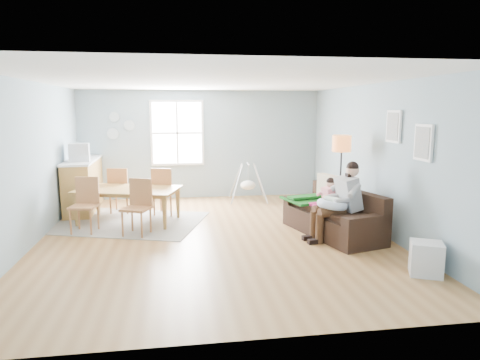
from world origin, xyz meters
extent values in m
cube|color=#976535|center=(0.00, 0.00, -0.04)|extent=(8.40, 9.40, 0.08)
cube|color=white|center=(0.00, 0.00, 3.00)|extent=(8.40, 9.40, 0.60)
cube|color=#83A1AC|center=(0.00, 4.66, 1.35)|extent=(8.40, 0.08, 3.90)
cube|color=#83A1AC|center=(0.00, -4.66, 1.35)|extent=(8.40, 0.08, 3.90)
cube|color=#83A1AC|center=(4.16, 0.00, 1.35)|extent=(0.08, 9.40, 3.90)
cube|color=white|center=(-0.60, 3.47, 1.65)|extent=(1.32, 0.06, 1.62)
cube|color=white|center=(-0.60, 3.44, 1.65)|extent=(1.20, 0.02, 1.50)
cube|color=white|center=(-0.60, 3.43, 1.65)|extent=(1.20, 0.03, 0.04)
cube|color=white|center=(-0.60, 3.43, 1.65)|extent=(0.04, 0.03, 1.50)
cube|color=white|center=(2.97, -1.50, 1.75)|extent=(0.04, 0.44, 0.54)
cube|color=slate|center=(2.94, -1.50, 1.75)|extent=(0.01, 0.36, 0.46)
cube|color=white|center=(2.97, -0.60, 1.95)|extent=(0.04, 0.44, 0.54)
cube|color=slate|center=(2.94, -0.60, 1.95)|extent=(0.01, 0.36, 0.46)
cylinder|color=#9FB7BF|center=(-2.10, 3.47, 2.05)|extent=(0.24, 0.02, 0.24)
cylinder|color=#9FB7BF|center=(-1.75, 3.47, 1.85)|extent=(0.26, 0.02, 0.26)
cylinder|color=#9FB7BF|center=(-2.15, 3.47, 1.65)|extent=(0.28, 0.02, 0.28)
cube|color=black|center=(2.11, -0.19, 0.20)|extent=(1.38, 2.19, 0.41)
cube|color=black|center=(2.44, -0.10, 0.61)|extent=(0.72, 2.01, 0.42)
cube|color=black|center=(2.35, -1.07, 0.48)|extent=(0.89, 0.42, 0.15)
cube|color=black|center=(1.87, 0.70, 0.48)|extent=(0.89, 0.42, 0.15)
cube|color=#155E1A|center=(1.91, 0.46, 0.52)|extent=(1.11, 1.02, 0.04)
cube|color=#C7B198|center=(2.23, 0.39, 0.75)|extent=(0.31, 0.52, 0.50)
cube|color=gray|center=(2.28, -0.46, 0.80)|extent=(0.41, 0.49, 0.60)
sphere|color=#DBA386|center=(2.34, -0.45, 1.21)|extent=(0.22, 0.22, 0.22)
sphere|color=black|center=(2.34, -0.45, 1.25)|extent=(0.21, 0.21, 0.21)
cylinder|color=#3A2015|center=(1.94, -0.62, 0.52)|extent=(0.48, 0.22, 0.16)
cylinder|color=#3A2015|center=(1.91, -0.40, 0.52)|extent=(0.48, 0.22, 0.16)
cylinder|color=#3A2015|center=(1.72, -0.65, 0.25)|extent=(0.13, 0.13, 0.50)
cylinder|color=#3A2015|center=(1.69, -0.43, 0.25)|extent=(0.13, 0.13, 0.50)
cube|color=black|center=(1.64, -0.66, 0.04)|extent=(0.25, 0.13, 0.08)
cube|color=black|center=(1.61, -0.44, 0.04)|extent=(0.25, 0.13, 0.08)
torus|color=#C9DEFB|center=(1.97, -0.53, 0.64)|extent=(0.65, 0.64, 0.21)
cylinder|color=silver|center=(1.97, -0.53, 0.71)|extent=(0.25, 0.30, 0.12)
sphere|color=#DBA386|center=(1.90, -0.38, 0.73)|extent=(0.10, 0.10, 0.10)
cube|color=silver|center=(2.10, 0.00, 0.67)|extent=(0.26, 0.28, 0.34)
sphere|color=#DBA386|center=(2.13, 0.01, 0.90)|extent=(0.16, 0.16, 0.16)
sphere|color=black|center=(2.13, 0.01, 0.93)|extent=(0.16, 0.16, 0.16)
cylinder|color=#D7347C|center=(1.90, -0.11, 0.52)|extent=(0.29, 0.14, 0.08)
cylinder|color=#D7347C|center=(1.87, 0.02, 0.52)|extent=(0.29, 0.14, 0.08)
cylinder|color=#D7347C|center=(1.77, -0.14, 0.36)|extent=(0.07, 0.07, 0.28)
cylinder|color=#D7347C|center=(1.74, -0.01, 0.36)|extent=(0.07, 0.07, 0.28)
cylinder|color=black|center=(2.49, 0.45, 0.02)|extent=(0.31, 0.31, 0.03)
cylinder|color=black|center=(2.49, 0.45, 0.77)|extent=(0.03, 0.03, 1.53)
cylinder|color=orange|center=(2.49, 0.45, 1.59)|extent=(0.35, 0.35, 0.31)
cube|color=silver|center=(2.70, -2.19, 0.23)|extent=(0.53, 0.50, 0.46)
cube|color=black|center=(2.53, -2.11, 0.23)|extent=(0.16, 0.29, 0.37)
cube|color=gray|center=(-1.60, 1.19, 0.01)|extent=(3.31, 2.88, 0.01)
imported|color=olive|center=(-1.60, 1.19, 0.34)|extent=(2.18, 1.59, 0.69)
cube|color=#985934|center=(-2.32, 0.60, 0.48)|extent=(0.53, 0.53, 0.04)
cube|color=#985934|center=(-2.28, 0.80, 0.75)|extent=(0.43, 0.12, 0.50)
cylinder|color=#985934|center=(-2.53, 0.45, 0.24)|extent=(0.04, 0.04, 0.48)
cylinder|color=#985934|center=(-2.17, 0.39, 0.24)|extent=(0.04, 0.04, 0.48)
cylinder|color=#985934|center=(-2.47, 0.81, 0.24)|extent=(0.04, 0.04, 0.48)
cylinder|color=#985934|center=(-2.11, 0.75, 0.24)|extent=(0.04, 0.04, 0.48)
cube|color=#985934|center=(-1.36, 0.29, 0.48)|extent=(0.59, 0.59, 0.04)
cube|color=#985934|center=(-1.29, 0.48, 0.75)|extent=(0.42, 0.20, 0.49)
cylinder|color=#985934|center=(-1.60, 0.19, 0.24)|extent=(0.04, 0.04, 0.48)
cylinder|color=#985934|center=(-1.26, 0.06, 0.24)|extent=(0.04, 0.04, 0.48)
cylinder|color=#985934|center=(-1.47, 0.53, 0.24)|extent=(0.04, 0.04, 0.48)
cylinder|color=#985934|center=(-1.12, 0.40, 0.24)|extent=(0.04, 0.04, 0.48)
cube|color=#985934|center=(-1.84, 2.09, 0.49)|extent=(0.53, 0.53, 0.04)
cube|color=#985934|center=(-1.88, 1.89, 0.76)|extent=(0.43, 0.13, 0.50)
cylinder|color=#985934|center=(-1.62, 2.23, 0.24)|extent=(0.04, 0.04, 0.49)
cylinder|color=#985934|center=(-1.98, 2.31, 0.24)|extent=(0.04, 0.04, 0.49)
cylinder|color=#985934|center=(-1.70, 1.87, 0.24)|extent=(0.04, 0.04, 0.49)
cylinder|color=#985934|center=(-2.05, 1.95, 0.24)|extent=(0.04, 0.04, 0.49)
cube|color=#985934|center=(-0.88, 1.78, 0.50)|extent=(0.59, 0.59, 0.04)
cube|color=#985934|center=(-0.95, 1.58, 0.77)|extent=(0.43, 0.19, 0.51)
cylinder|color=#985934|center=(-0.64, 1.89, 0.25)|extent=(0.04, 0.04, 0.50)
cylinder|color=#985934|center=(-0.99, 2.02, 0.25)|extent=(0.04, 0.04, 0.50)
cylinder|color=#985934|center=(-0.77, 1.54, 0.25)|extent=(0.04, 0.04, 0.50)
cylinder|color=#985934|center=(-1.12, 1.67, 0.25)|extent=(0.04, 0.04, 0.50)
cube|color=olive|center=(-2.70, 2.50, 0.55)|extent=(0.61, 2.01, 1.11)
cube|color=silver|center=(-2.70, 2.50, 1.12)|extent=(0.66, 2.06, 0.04)
cube|color=silver|center=(-2.67, 2.11, 1.33)|extent=(0.45, 0.43, 0.38)
cube|color=black|center=(-2.86, 2.09, 1.33)|extent=(0.06, 0.31, 0.27)
cylinder|color=silver|center=(1.09, 2.85, 0.91)|extent=(0.08, 0.52, 0.04)
ellipsoid|color=beige|center=(1.09, 2.85, 0.39)|extent=(0.37, 0.37, 0.23)
cylinder|color=silver|center=(1.09, 2.85, 0.65)|extent=(0.01, 0.01, 0.42)
cylinder|color=silver|center=(0.78, 2.59, 0.47)|extent=(0.34, 0.31, 0.91)
cylinder|color=silver|center=(1.35, 2.54, 0.47)|extent=(0.30, 0.36, 0.91)
cylinder|color=silver|center=(0.82, 3.17, 0.47)|extent=(0.30, 0.36, 0.91)
cylinder|color=silver|center=(1.40, 3.12, 0.47)|extent=(0.34, 0.31, 0.91)
camera|label=1|loc=(-0.62, -7.31, 2.24)|focal=32.00mm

